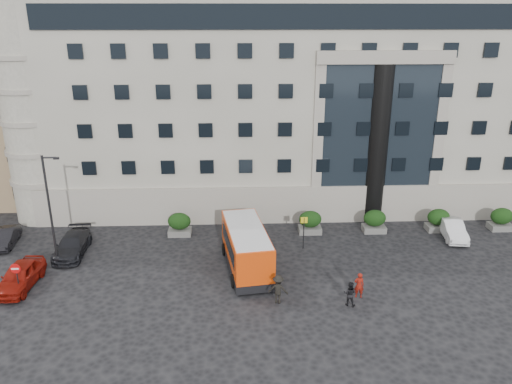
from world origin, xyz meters
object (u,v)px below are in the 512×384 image
parked_car_c (72,245)px  pedestrian_c (278,289)px  hedge_e (438,220)px  pedestrian_a (359,285)px  pedestrian_b (350,294)px  hedge_c (310,222)px  parked_car_d (109,192)px  hedge_b (245,223)px  hedge_d (375,221)px  red_truck (54,181)px  no_entry_sign (16,273)px  hedge_f (501,219)px  parked_car_b (6,237)px  minibus (246,247)px  parked_car_a (20,276)px  hedge_a (179,224)px  bus_stop_sign (304,227)px  white_taxi (452,229)px  street_lamp (51,208)px

parked_car_c → pedestrian_c: size_ratio=2.64×
hedge_e → pedestrian_a: size_ratio=1.09×
hedge_e → pedestrian_b: (-9.52, -10.58, -0.14)m
hedge_c → parked_car_d: 19.69m
hedge_b → hedge_d: same height
pedestrian_a → hedge_c: bearing=-74.9°
hedge_b → hedge_c: 5.20m
hedge_c → red_truck: 25.30m
no_entry_sign → hedge_f: bearing=14.2°
parked_car_b → hedge_c: bearing=-3.5°
minibus → red_truck: size_ratio=1.34×
parked_car_b → pedestrian_a: 26.42m
parked_car_a → pedestrian_a: bearing=-2.4°
hedge_e → hedge_a: bearing=180.0°
parked_car_d → hedge_f: bearing=-15.4°
hedge_e → parked_car_b: bearing=-177.8°
hedge_e → pedestrian_b: bearing=-132.0°
hedge_c → no_entry_sign: size_ratio=0.79×
hedge_b → bus_stop_sign: bearing=-33.1°
hedge_e → hedge_f: 5.20m
parked_car_c → white_taxi: (28.94, 1.65, -0.01)m
hedge_d → pedestrian_a: (-3.55, -9.71, -0.09)m
no_entry_sign → pedestrian_a: no_entry_sign is taller
street_lamp → red_truck: (-5.02, 14.49, -2.92)m
no_entry_sign → parked_car_c: 6.11m
white_taxi → pedestrian_a: pedestrian_a is taller
street_lamp → hedge_e: bearing=9.5°
red_truck → parked_car_d: red_truck is taller
parked_car_d → red_truck: bearing=163.1°
hedge_e → parked_car_a: bearing=-165.9°
bus_stop_sign → pedestrian_b: bus_stop_sign is taller
red_truck → parked_car_b: 11.04m
parked_car_b → parked_car_d: bearing=53.3°
hedge_a → hedge_c: size_ratio=1.00×
street_lamp → parked_car_c: size_ratio=1.63×
hedge_d → pedestrian_b: (-4.32, -10.58, -0.14)m
hedge_d → street_lamp: (-23.54, -4.80, 3.44)m
hedge_c → hedge_f: 15.60m
minibus → hedge_f: bearing=7.1°
minibus → pedestrian_c: (1.82, -4.38, -0.74)m
hedge_a → pedestrian_a: (12.05, -9.71, -0.09)m
hedge_b → pedestrian_a: 11.89m
minibus → parked_car_a: (-14.58, -1.86, -0.88)m
hedge_a → parked_car_a: (-9.40, -7.61, -0.14)m
hedge_f → pedestrian_b: (-14.72, -10.58, -0.14)m
parked_car_b → hedge_d: bearing=-4.1°
hedge_c → parked_car_a: (-19.80, -7.61, -0.14)m
parked_car_a → pedestrian_b: 20.90m
hedge_b → pedestrian_b: 12.20m
hedge_e → pedestrian_c: size_ratio=0.99×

